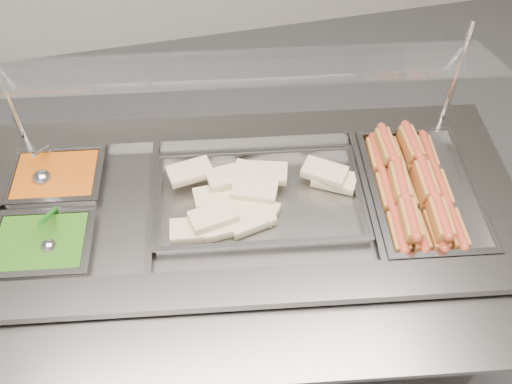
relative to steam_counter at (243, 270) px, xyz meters
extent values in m
cube|color=slate|center=(0.00, 0.00, -0.01)|extent=(1.74, 0.94, 0.80)
cube|color=gray|center=(-0.05, -0.32, 0.40)|extent=(1.72, 0.39, 0.03)
cube|color=gray|center=(0.05, 0.32, 0.40)|extent=(1.72, 0.39, 0.03)
cube|color=gray|center=(0.79, -0.13, 0.40)|extent=(0.20, 0.53, 0.03)
cube|color=black|center=(0.00, 0.00, 0.30)|extent=(1.55, 0.75, 0.02)
cube|color=gray|center=(0.39, -0.06, 0.41)|extent=(0.10, 0.52, 0.01)
cube|color=gray|center=(-0.27, 0.04, 0.41)|extent=(0.10, 0.52, 0.01)
cube|color=gray|center=(-0.08, -0.47, 0.37)|extent=(1.66, 0.49, 0.02)
cylinder|color=slate|center=(0.67, -0.47, 0.34)|extent=(0.06, 0.24, 0.02)
cylinder|color=silver|center=(-0.66, 0.41, 0.62)|extent=(0.02, 0.02, 0.40)
cylinder|color=silver|center=(0.75, 0.18, 0.62)|extent=(0.02, 0.02, 0.40)
cube|color=silver|center=(0.03, 0.19, 0.76)|extent=(1.53, 0.50, 0.08)
cube|color=#B54A0A|center=(-0.56, 0.23, 0.38)|extent=(0.29, 0.24, 0.08)
cube|color=#1B580D|center=(-0.60, -0.04, 0.38)|extent=(0.29, 0.24, 0.08)
cube|color=#9D6821|center=(0.43, -0.23, 0.39)|extent=(0.07, 0.14, 0.05)
cylinder|color=#B74620|center=(0.43, -0.23, 0.42)|extent=(0.06, 0.15, 0.03)
cube|color=#9D6821|center=(0.45, -0.07, 0.40)|extent=(0.07, 0.14, 0.05)
cylinder|color=#B74620|center=(0.45, -0.07, 0.42)|extent=(0.05, 0.15, 0.03)
cube|color=#9D6821|center=(0.48, 0.09, 0.40)|extent=(0.07, 0.14, 0.05)
cylinder|color=#B74620|center=(0.48, 0.09, 0.42)|extent=(0.06, 0.15, 0.03)
cube|color=#9D6821|center=(0.48, -0.24, 0.40)|extent=(0.07, 0.14, 0.05)
cylinder|color=#B74620|center=(0.48, -0.24, 0.42)|extent=(0.05, 0.15, 0.03)
cube|color=#9D6821|center=(0.51, -0.08, 0.40)|extent=(0.07, 0.14, 0.05)
cylinder|color=#B74620|center=(0.51, -0.08, 0.42)|extent=(0.05, 0.15, 0.03)
cube|color=#9D6821|center=(0.53, 0.08, 0.40)|extent=(0.07, 0.14, 0.05)
cylinder|color=#B74620|center=(0.53, 0.08, 0.42)|extent=(0.05, 0.15, 0.03)
cube|color=#9D6821|center=(0.54, -0.25, 0.39)|extent=(0.07, 0.14, 0.05)
cylinder|color=#B74620|center=(0.54, -0.25, 0.42)|extent=(0.05, 0.15, 0.03)
cube|color=#9D6821|center=(0.56, -0.09, 0.39)|extent=(0.07, 0.14, 0.05)
cylinder|color=#B74620|center=(0.56, -0.09, 0.42)|extent=(0.05, 0.15, 0.03)
cube|color=#9D6821|center=(0.59, 0.07, 0.40)|extent=(0.07, 0.14, 0.05)
cylinder|color=#B74620|center=(0.59, 0.07, 0.42)|extent=(0.06, 0.15, 0.03)
cube|color=#9D6821|center=(0.60, -0.26, 0.40)|extent=(0.07, 0.14, 0.05)
cylinder|color=#B74620|center=(0.60, -0.26, 0.42)|extent=(0.05, 0.15, 0.03)
cube|color=#9D6821|center=(0.62, -0.10, 0.40)|extent=(0.07, 0.14, 0.05)
cylinder|color=#B74620|center=(0.62, -0.10, 0.42)|extent=(0.05, 0.15, 0.03)
cube|color=#9D6821|center=(0.65, 0.06, 0.39)|extent=(0.07, 0.14, 0.05)
cylinder|color=#B74620|center=(0.65, 0.06, 0.42)|extent=(0.06, 0.15, 0.03)
cube|color=#9D6821|center=(0.46, -0.23, 0.44)|extent=(0.07, 0.14, 0.05)
cylinder|color=#B74620|center=(0.46, -0.23, 0.46)|extent=(0.06, 0.15, 0.03)
cube|color=#9D6821|center=(0.48, -0.08, 0.44)|extent=(0.08, 0.14, 0.05)
cylinder|color=#B74620|center=(0.48, -0.08, 0.46)|extent=(0.06, 0.15, 0.03)
cube|color=#9D6821|center=(0.50, 0.08, 0.44)|extent=(0.06, 0.14, 0.05)
cylinder|color=#B74620|center=(0.50, 0.08, 0.46)|extent=(0.05, 0.15, 0.03)
cube|color=#9D6821|center=(0.55, -0.24, 0.44)|extent=(0.07, 0.14, 0.05)
cylinder|color=#B74620|center=(0.55, -0.24, 0.46)|extent=(0.06, 0.15, 0.03)
cube|color=#9D6821|center=(0.57, -0.09, 0.44)|extent=(0.07, 0.14, 0.05)
cylinder|color=#B74620|center=(0.57, -0.09, 0.46)|extent=(0.05, 0.15, 0.03)
cube|color=#9D6821|center=(0.59, 0.07, 0.44)|extent=(0.06, 0.14, 0.05)
cylinder|color=#B74620|center=(0.59, 0.07, 0.46)|extent=(0.04, 0.15, 0.03)
cube|color=#D1B98C|center=(-0.07, -0.09, 0.41)|extent=(0.14, 0.09, 0.03)
cube|color=#D1B98C|center=(0.31, 0.01, 0.41)|extent=(0.16, 0.14, 0.03)
cube|color=#D1B98C|center=(0.01, -0.09, 0.41)|extent=(0.15, 0.11, 0.03)
cube|color=#D1B98C|center=(0.03, -0.05, 0.41)|extent=(0.16, 0.14, 0.03)
cube|color=#D1B98C|center=(-0.07, 0.03, 0.40)|extent=(0.14, 0.08, 0.03)
cube|color=#D1B98C|center=(-0.16, -0.09, 0.41)|extent=(0.15, 0.09, 0.03)
cube|color=#D1B98C|center=(-0.05, -0.02, 0.41)|extent=(0.15, 0.12, 0.03)
cube|color=#D1B98C|center=(0.06, 0.09, 0.41)|extent=(0.16, 0.13, 0.03)
cube|color=#D1B98C|center=(-0.10, -0.07, 0.43)|extent=(0.15, 0.10, 0.03)
cube|color=#D1B98C|center=(-0.02, 0.07, 0.44)|extent=(0.15, 0.09, 0.03)
cube|color=#D1B98C|center=(0.28, 0.03, 0.43)|extent=(0.16, 0.14, 0.03)
cube|color=#D1B98C|center=(-0.14, 0.12, 0.44)|extent=(0.15, 0.10, 0.03)
cube|color=#D1B98C|center=(0.04, 0.00, 0.43)|extent=(0.16, 0.12, 0.03)
cube|color=#D1B98C|center=(0.09, 0.06, 0.44)|extent=(0.15, 0.11, 0.03)
sphere|color=#B7B7BC|center=(-0.60, 0.21, 0.42)|extent=(0.06, 0.06, 0.06)
cylinder|color=#B7B7BC|center=(-0.59, 0.29, 0.47)|extent=(0.03, 0.14, 0.10)
sphere|color=#B7B7BC|center=(-0.58, -0.06, 0.41)|extent=(0.05, 0.05, 0.05)
cylinder|color=#136E14|center=(-0.57, 0.01, 0.47)|extent=(0.04, 0.13, 0.09)
camera|label=1|loc=(-0.21, -1.12, 1.76)|focal=40.00mm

